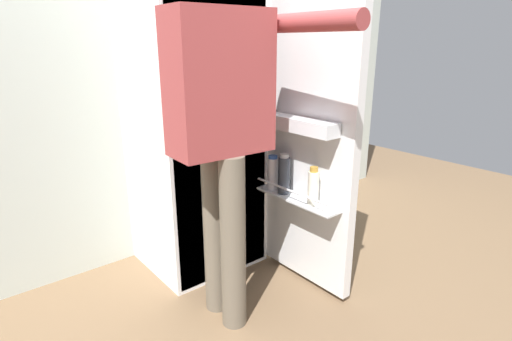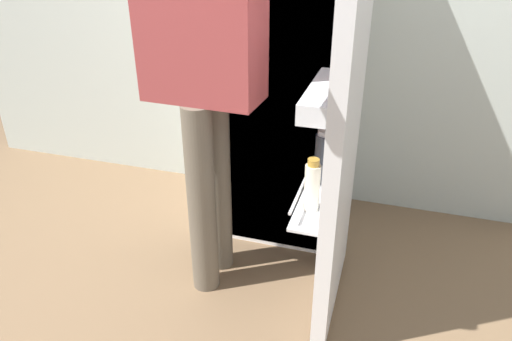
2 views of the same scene
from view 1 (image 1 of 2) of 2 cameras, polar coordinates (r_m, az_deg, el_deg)
The scene contains 4 objects.
ground_plane at distance 2.35m, azimuth -0.55°, elevation -17.14°, with size 6.86×6.86×0.00m, color brown.
kitchen_wall at distance 2.68m, azimuth -13.22°, elevation 16.82°, with size 4.40×0.10×2.65m, color beige.
refrigerator at distance 2.39m, azimuth -7.42°, elevation 6.24°, with size 0.70×1.21×1.75m.
person at distance 1.81m, azimuth -4.74°, elevation 8.36°, with size 0.56×0.79×1.73m.
Camera 1 is at (-1.21, -1.50, 1.34)m, focal length 28.41 mm.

